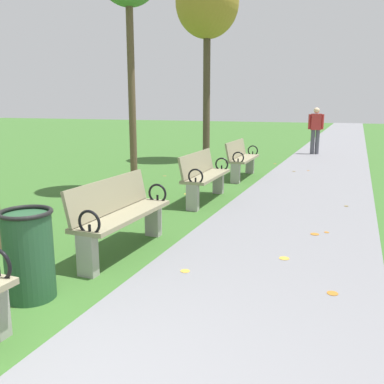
% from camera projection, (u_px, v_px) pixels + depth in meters
% --- Properties ---
extents(paved_walkway, '(2.45, 44.00, 0.02)m').
position_uv_depth(paved_walkway, '(336.00, 145.00, 18.33)').
color(paved_walkway, slate).
rests_on(paved_walkway, ground).
extents(park_bench_2, '(0.50, 1.61, 0.90)m').
position_uv_depth(park_bench_2, '(120.00, 214.00, 4.99)').
color(park_bench_2, gray).
rests_on(park_bench_2, ground).
extents(park_bench_3, '(0.50, 1.61, 0.90)m').
position_uv_depth(park_bench_3, '(204.00, 175.00, 7.67)').
color(park_bench_3, gray).
rests_on(park_bench_3, ground).
extents(park_bench_4, '(0.50, 1.61, 0.90)m').
position_uv_depth(park_bench_4, '(241.00, 158.00, 10.09)').
color(park_bench_4, gray).
rests_on(park_bench_4, ground).
extents(tree_4, '(1.86, 1.86, 5.71)m').
position_uv_depth(tree_4, '(207.00, 5.00, 12.26)').
color(tree_4, '#4C3D2D').
rests_on(tree_4, ground).
extents(pedestrian_walking, '(0.52, 0.28, 1.62)m').
position_uv_depth(pedestrian_walking, '(316.00, 128.00, 14.65)').
color(pedestrian_walking, '#4C4C56').
rests_on(pedestrian_walking, paved_walkway).
extents(trash_bin, '(0.48, 0.48, 0.84)m').
position_uv_depth(trash_bin, '(29.00, 254.00, 3.82)').
color(trash_bin, '#234C2D').
rests_on(trash_bin, ground).
extents(scattered_leaves, '(4.44, 12.59, 0.02)m').
position_uv_depth(scattered_leaves, '(241.00, 213.00, 6.86)').
color(scattered_leaves, '#AD6B23').
rests_on(scattered_leaves, ground).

